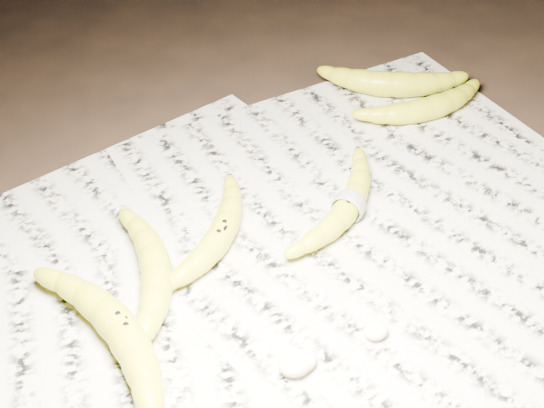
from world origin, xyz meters
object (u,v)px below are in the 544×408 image
banana_center (220,233)px  banana_upper_b (393,82)px  banana_upper_a (429,106)px  banana_left_a (122,329)px  banana_left_b (156,270)px  banana_taped (349,204)px

banana_center → banana_upper_b: bearing=-16.7°
banana_upper_a → banana_left_a: bearing=-156.2°
banana_left_b → banana_center: 0.09m
banana_center → banana_upper_a: bearing=-27.4°
banana_taped → banana_upper_a: (0.22, 0.13, 0.00)m
banana_center → banana_upper_a: (0.38, 0.10, 0.00)m
banana_taped → banana_upper_b: size_ratio=1.03×
banana_upper_a → banana_taped: bearing=-145.2°
banana_center → banana_upper_b: banana_upper_b is taller
banana_taped → banana_upper_a: size_ratio=1.08×
banana_left_a → banana_taped: (0.31, 0.06, -0.00)m
banana_left_a → banana_left_b: size_ratio=1.21×
banana_center → banana_taped: bearing=-51.7°
banana_left_a → banana_upper_b: same height
banana_left_b → banana_upper_a: bearing=-58.1°
banana_left_b → banana_taped: banana_left_b is taller
banana_left_b → banana_taped: 0.25m
banana_left_b → banana_upper_a: banana_left_b is taller
banana_upper_b → banana_center: bearing=-121.2°
banana_center → banana_taped: size_ratio=0.92×
banana_taped → banana_upper_b: banana_upper_b is taller
banana_upper_b → banana_left_b: bearing=-123.4°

